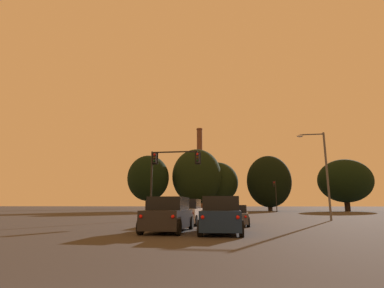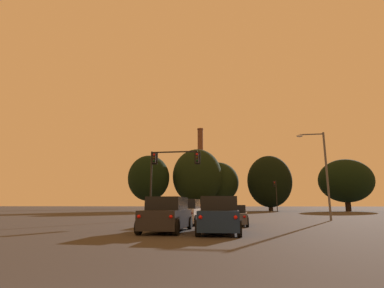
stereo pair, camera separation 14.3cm
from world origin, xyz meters
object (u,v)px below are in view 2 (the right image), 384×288
at_px(suv_center_lane_second, 220,215).
at_px(suv_left_lane_front, 186,212).
at_px(traffic_light_overhead_left, 167,167).
at_px(smokestack, 201,176).
at_px(suv_left_lane_second, 167,215).
at_px(street_lamp, 322,166).
at_px(sedan_center_lane_front, 234,216).
at_px(traffic_light_far_right, 276,191).

distance_m(suv_center_lane_second, suv_left_lane_front, 7.17).
relative_size(suv_center_lane_second, traffic_light_overhead_left, 0.74).
bearing_deg(smokestack, suv_left_lane_second, -83.62).
bearing_deg(suv_left_lane_front, street_lamp, 32.39).
bearing_deg(sedan_center_lane_front, suv_left_lane_front, 178.08).
distance_m(suv_left_lane_front, street_lamp, 14.85).
relative_size(traffic_light_overhead_left, traffic_light_far_right, 1.03).
bearing_deg(suv_left_lane_second, sedan_center_lane_front, 59.62).
xyz_separation_m(suv_left_lane_front, street_lamp, (11.99, 7.66, 4.24)).
xyz_separation_m(suv_left_lane_second, suv_left_lane_front, (-0.03, 6.17, 0.00)).
distance_m(traffic_light_overhead_left, street_lamp, 15.08).
relative_size(suv_left_lane_second, traffic_light_overhead_left, 0.73).
xyz_separation_m(suv_left_lane_second, traffic_light_far_right, (11.66, 49.47, 3.35)).
xyz_separation_m(street_lamp, smokestack, (-26.68, 117.93, 10.56)).
distance_m(suv_left_lane_second, suv_center_lane_second, 2.95).
xyz_separation_m(suv_left_lane_front, smokestack, (-14.69, 125.58, 14.80)).
bearing_deg(street_lamp, smokestack, 102.75).
bearing_deg(suv_center_lane_second, suv_left_lane_second, 171.60).
xyz_separation_m(suv_left_lane_front, traffic_light_far_right, (11.69, 43.29, 3.35)).
relative_size(traffic_light_overhead_left, smokestack, 0.17).
height_order(traffic_light_overhead_left, traffic_light_far_right, traffic_light_overhead_left).
distance_m(suv_center_lane_second, smokestack, 134.11).
bearing_deg(suv_center_lane_second, smokestack, 96.28).
xyz_separation_m(suv_center_lane_second, smokestack, (-17.65, 132.12, 14.80)).
xyz_separation_m(suv_left_lane_front, traffic_light_overhead_left, (-3.00, 5.98, 4.19)).
height_order(suv_center_lane_second, traffic_light_overhead_left, traffic_light_overhead_left).
relative_size(traffic_light_far_right, street_lamp, 0.77).
bearing_deg(suv_center_lane_second, sedan_center_lane_front, 82.87).
height_order(street_lamp, smokestack, smokestack).
bearing_deg(suv_left_lane_front, traffic_light_far_right, 74.71).
bearing_deg(smokestack, street_lamp, -77.25).
bearing_deg(suv_left_lane_front, sedan_center_lane_front, -3.16).
relative_size(sedan_center_lane_front, smokestack, 0.12).
relative_size(traffic_light_far_right, smokestack, 0.16).
bearing_deg(traffic_light_overhead_left, traffic_light_far_right, 68.51).
height_order(suv_left_lane_second, sedan_center_lane_front, suv_left_lane_second).
bearing_deg(traffic_light_far_right, suv_center_lane_second, -99.95).
bearing_deg(sedan_center_lane_front, suv_center_lane_second, -94.74).
bearing_deg(traffic_light_overhead_left, suv_center_lane_second, -64.57).
relative_size(sedan_center_lane_front, traffic_light_overhead_left, 0.71).
relative_size(sedan_center_lane_front, traffic_light_far_right, 0.73).
height_order(suv_left_lane_second, street_lamp, street_lamp).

